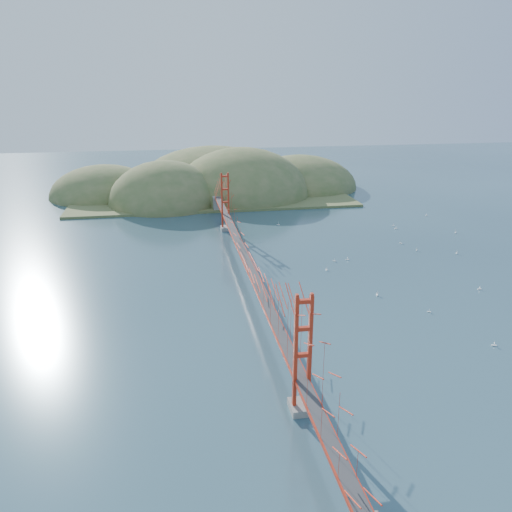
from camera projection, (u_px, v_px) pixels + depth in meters
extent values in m
plane|color=#2A4755|center=(249.00, 286.00, 73.87)|extent=(320.00, 320.00, 0.00)
cube|color=gray|center=(301.00, 407.00, 45.87)|extent=(2.00, 2.40, 0.70)
cube|color=gray|center=(226.00, 228.00, 101.65)|extent=(2.00, 2.40, 0.70)
cube|color=red|center=(249.00, 265.00, 72.78)|extent=(1.40, 92.00, 0.16)
cube|color=red|center=(249.00, 266.00, 72.85)|extent=(1.33, 92.00, 0.24)
cube|color=#38383A|center=(249.00, 264.00, 72.75)|extent=(1.19, 92.00, 0.03)
cube|color=gray|center=(218.00, 204.00, 116.09)|extent=(2.20, 2.60, 3.30)
cube|color=olive|center=(211.00, 194.00, 133.29)|extent=(70.00, 40.00, 0.60)
ellipsoid|color=olive|center=(166.00, 203.00, 123.99)|extent=(28.00, 28.00, 21.00)
ellipsoid|color=olive|center=(242.00, 195.00, 132.80)|extent=(36.00, 36.00, 25.00)
ellipsoid|color=olive|center=(300.00, 187.00, 143.15)|extent=(32.00, 32.00, 18.00)
ellipsoid|color=olive|center=(105.00, 195.00, 132.56)|extent=(28.00, 28.00, 16.00)
ellipsoid|color=olive|center=(214.00, 184.00, 146.71)|extent=(44.00, 44.00, 22.00)
cube|color=white|center=(393.00, 226.00, 104.60)|extent=(0.43, 0.55, 0.10)
cylinder|color=white|center=(393.00, 224.00, 104.50)|extent=(0.02, 0.02, 0.58)
cube|color=white|center=(377.00, 295.00, 70.60)|extent=(0.34, 0.65, 0.11)
cylinder|color=white|center=(377.00, 293.00, 70.49)|extent=(0.02, 0.02, 0.67)
cube|color=white|center=(396.00, 229.00, 102.37)|extent=(0.63, 0.30, 0.11)
cylinder|color=white|center=(396.00, 227.00, 102.26)|extent=(0.02, 0.02, 0.66)
cube|color=white|center=(494.00, 345.00, 57.14)|extent=(0.57, 0.34, 0.10)
cylinder|color=white|center=(494.00, 343.00, 57.04)|extent=(0.02, 0.02, 0.59)
cube|color=white|center=(456.00, 253.00, 87.67)|extent=(0.46, 0.59, 0.11)
cylinder|color=white|center=(457.00, 252.00, 87.57)|extent=(0.02, 0.02, 0.63)
cube|color=white|center=(426.00, 216.00, 112.40)|extent=(0.55, 0.35, 0.10)
cylinder|color=white|center=(426.00, 214.00, 112.30)|extent=(0.02, 0.02, 0.58)
cube|color=white|center=(327.00, 270.00, 80.05)|extent=(0.22, 0.55, 0.10)
cylinder|color=white|center=(327.00, 268.00, 79.95)|extent=(0.02, 0.02, 0.59)
cube|color=white|center=(334.00, 261.00, 83.97)|extent=(0.48, 0.51, 0.10)
cylinder|color=white|center=(334.00, 259.00, 83.87)|extent=(0.02, 0.02, 0.58)
cube|color=white|center=(455.00, 233.00, 99.60)|extent=(0.55, 0.61, 0.11)
cylinder|color=white|center=(455.00, 231.00, 99.48)|extent=(0.02, 0.02, 0.68)
cube|color=white|center=(347.00, 259.00, 84.67)|extent=(0.56, 0.21, 0.10)
cylinder|color=white|center=(348.00, 258.00, 84.57)|extent=(0.02, 0.02, 0.61)
cube|color=white|center=(401.00, 243.00, 93.18)|extent=(0.46, 0.58, 0.10)
cylinder|color=white|center=(401.00, 242.00, 93.07)|extent=(0.02, 0.02, 0.62)
cube|color=white|center=(429.00, 312.00, 65.47)|extent=(0.49, 0.37, 0.09)
cylinder|color=white|center=(429.00, 310.00, 65.38)|extent=(0.01, 0.01, 0.52)
cube|color=white|center=(416.00, 250.00, 89.25)|extent=(0.45, 0.55, 0.10)
cylinder|color=white|center=(417.00, 249.00, 89.15)|extent=(0.02, 0.02, 0.59)
cube|color=white|center=(278.00, 225.00, 105.24)|extent=(0.62, 0.40, 0.11)
cylinder|color=white|center=(278.00, 223.00, 105.14)|extent=(0.02, 0.02, 0.65)
cube|color=white|center=(479.00, 289.00, 72.60)|extent=(0.56, 0.24, 0.10)
cylinder|color=white|center=(480.00, 287.00, 72.50)|extent=(0.02, 0.02, 0.59)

